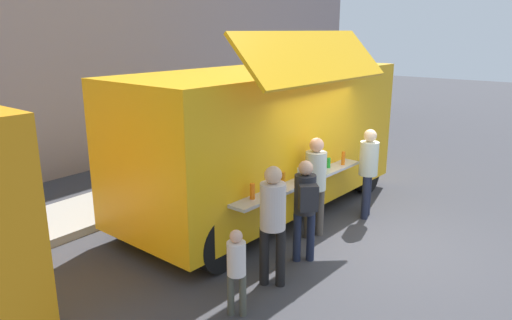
# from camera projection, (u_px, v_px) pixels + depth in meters

# --- Properties ---
(ground_plane) EXTENTS (60.00, 60.00, 0.00)m
(ground_plane) POSITION_uv_depth(u_px,v_px,m) (379.00, 245.00, 8.10)
(ground_plane) COLOR #38383D
(curb_strip) EXTENTS (28.00, 1.60, 0.15)m
(curb_strip) POSITION_uv_depth(u_px,v_px,m) (2.00, 241.00, 8.08)
(curb_strip) COLOR #9E998E
(curb_strip) RESTS_ON ground
(food_truck_main) EXTENTS (6.26, 3.25, 3.52)m
(food_truck_main) POSITION_uv_depth(u_px,v_px,m) (265.00, 136.00, 9.24)
(food_truck_main) COLOR #F4AC14
(food_truck_main) RESTS_ON ground
(trash_bin) EXTENTS (0.60, 0.60, 0.85)m
(trash_bin) POSITION_uv_depth(u_px,v_px,m) (283.00, 139.00, 13.99)
(trash_bin) COLOR #2F5D35
(trash_bin) RESTS_ON ground
(customer_front_ordering) EXTENTS (0.36, 0.36, 1.79)m
(customer_front_ordering) POSITION_uv_depth(u_px,v_px,m) (316.00, 179.00, 8.18)
(customer_front_ordering) COLOR #4F473F
(customer_front_ordering) RESTS_ON ground
(customer_mid_with_backpack) EXTENTS (0.51, 0.50, 1.64)m
(customer_mid_with_backpack) POSITION_uv_depth(u_px,v_px,m) (305.00, 202.00, 7.27)
(customer_mid_with_backpack) COLOR #1D243B
(customer_mid_with_backpack) RESTS_ON ground
(customer_rear_waiting) EXTENTS (0.36, 0.36, 1.77)m
(customer_rear_waiting) POSITION_uv_depth(u_px,v_px,m) (273.00, 216.00, 6.57)
(customer_rear_waiting) COLOR black
(customer_rear_waiting) RESTS_ON ground
(customer_extra_browsing) EXTENTS (0.36, 0.35, 1.74)m
(customer_extra_browsing) POSITION_uv_depth(u_px,v_px,m) (368.00, 165.00, 9.06)
(customer_extra_browsing) COLOR #1E2337
(customer_extra_browsing) RESTS_ON ground
(child_near_queue) EXTENTS (0.24, 0.24, 1.18)m
(child_near_queue) POSITION_uv_depth(u_px,v_px,m) (236.00, 265.00, 5.93)
(child_near_queue) COLOR #4A4B40
(child_near_queue) RESTS_ON ground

